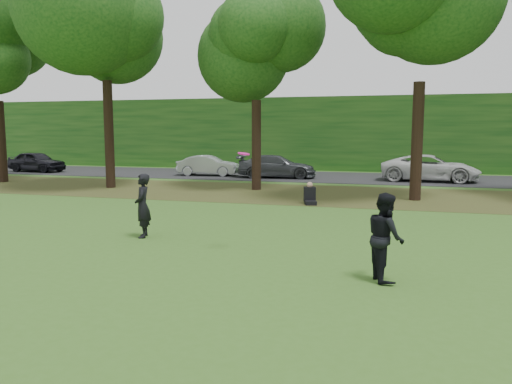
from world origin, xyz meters
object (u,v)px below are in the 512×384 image
at_px(player_right, 385,237).
at_px(seated_person, 310,196).
at_px(frisbee, 244,154).
at_px(player_left, 143,206).

relative_size(player_right, seated_person, 1.98).
bearing_deg(seated_person, player_right, -89.22).
distance_m(player_right, frisbee, 3.73).
bearing_deg(frisbee, seated_person, 88.55).
bearing_deg(frisbee, player_right, -23.54).
xyz_separation_m(player_left, seated_person, (3.17, 6.97, -0.52)).
relative_size(player_left, seated_person, 2.00).
bearing_deg(seated_person, player_left, -131.69).
distance_m(player_left, seated_person, 7.68).
distance_m(frisbee, seated_person, 7.98).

